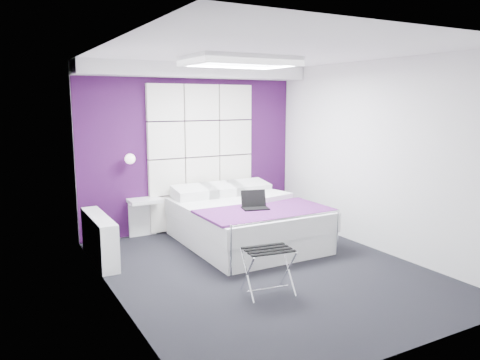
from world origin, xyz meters
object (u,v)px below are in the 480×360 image
at_px(wall_lamp, 129,159).
at_px(laptop, 254,204).
at_px(bed, 245,222).
at_px(nightstand, 144,201).
at_px(radiator, 99,238).
at_px(luggage_rack, 268,271).

bearing_deg(wall_lamp, laptop, -46.32).
bearing_deg(bed, nightstand, 141.77).
relative_size(radiator, bed, 0.56).
bearing_deg(luggage_rack, nightstand, 108.73).
bearing_deg(wall_lamp, luggage_rack, -75.25).
bearing_deg(luggage_rack, bed, 75.88).
bearing_deg(radiator, bed, -6.35).
distance_m(wall_lamp, luggage_rack, 2.95).
bearing_deg(laptop, bed, 91.12).
bearing_deg(laptop, nightstand, 143.88).
xyz_separation_m(wall_lamp, laptop, (1.31, -1.37, -0.56)).
distance_m(radiator, bed, 2.05).
xyz_separation_m(nightstand, laptop, (1.11, -1.33, 0.09)).
distance_m(luggage_rack, laptop, 1.51).
distance_m(bed, laptop, 0.52).
height_order(wall_lamp, laptop, wall_lamp).
bearing_deg(nightstand, bed, -38.23).
bearing_deg(radiator, nightstand, 40.80).
xyz_separation_m(radiator, laptop, (1.95, -0.61, 0.36)).
height_order(radiator, bed, bed).
height_order(nightstand, laptop, laptop).
bearing_deg(bed, radiator, 173.65).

